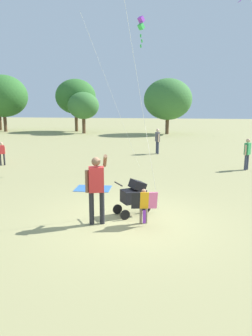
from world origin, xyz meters
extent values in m
plane|color=#938E5B|center=(0.00, 0.00, 0.00)|extent=(120.00, 120.00, 0.00)
cylinder|color=brown|center=(-19.32, 27.00, 0.96)|extent=(0.36, 0.36, 1.91)
cylinder|color=brown|center=(-17.67, 25.21, 0.88)|extent=(0.36, 0.36, 1.76)
ellipsoid|color=#2D6628|center=(-17.67, 25.21, 3.92)|extent=(5.41, 4.87, 4.60)
cylinder|color=brown|center=(-9.83, 26.76, 1.04)|extent=(0.36, 0.36, 2.07)
ellipsoid|color=#2D6628|center=(-9.83, 26.76, 3.88)|extent=(4.52, 4.07, 3.84)
cylinder|color=brown|center=(-8.30, 24.48, 0.79)|extent=(0.36, 0.36, 1.59)
ellipsoid|color=#387033|center=(-8.30, 24.48, 2.90)|extent=(3.29, 2.96, 2.80)
cylinder|color=brown|center=(0.46, 25.08, 0.79)|extent=(0.36, 0.36, 1.57)
ellipsoid|color=#387033|center=(0.46, 25.08, 3.54)|extent=(4.91, 4.42, 4.17)
cylinder|color=#7F705B|center=(0.51, -0.10, 0.23)|extent=(0.07, 0.07, 0.46)
cylinder|color=#7F705B|center=(0.37, -0.13, 0.23)|extent=(0.07, 0.07, 0.46)
cube|color=black|center=(0.44, -0.11, 0.64)|extent=(0.22, 0.16, 0.35)
cylinder|color=#A37556|center=(0.56, -0.09, 0.61)|extent=(0.05, 0.05, 0.31)
cylinder|color=#A37556|center=(0.32, -0.14, 0.61)|extent=(0.05, 0.05, 0.31)
sphere|color=#A37556|center=(0.44, -0.11, 0.88)|extent=(0.12, 0.12, 0.12)
cube|color=pink|center=(0.69, -0.25, 0.68)|extent=(0.25, 0.21, 0.48)
cube|color=#F4A319|center=(0.47, -0.29, 0.68)|extent=(0.25, 0.21, 0.48)
cube|color=black|center=(0.26, -0.33, 0.68)|extent=(0.25, 0.21, 0.48)
cube|color=purple|center=(0.48, -0.31, 0.25)|extent=(0.08, 0.03, 0.36)
cylinder|color=#232328|center=(-0.90, -0.38, 0.44)|extent=(0.13, 0.13, 0.88)
cylinder|color=#232328|center=(-0.64, -0.30, 0.44)|extent=(0.13, 0.13, 0.88)
cube|color=red|center=(-0.77, -0.34, 1.21)|extent=(0.43, 0.33, 0.66)
cylinder|color=brown|center=(-1.00, -0.40, 1.16)|extent=(0.10, 0.10, 0.59)
cylinder|color=brown|center=(-0.58, -0.13, 1.66)|extent=(0.24, 0.54, 0.41)
sphere|color=brown|center=(-0.77, -0.34, 1.67)|extent=(0.23, 0.23, 0.23)
cylinder|color=black|center=(0.44, 0.72, 0.14)|extent=(0.25, 0.19, 0.28)
cylinder|color=black|center=(-0.37, 0.49, 0.14)|extent=(0.25, 0.19, 0.28)
cylinder|color=black|center=(-0.08, 0.06, 0.14)|extent=(0.25, 0.19, 0.28)
cube|color=black|center=(0.09, 0.49, 0.56)|extent=(0.78, 0.72, 0.36)
cube|color=black|center=(0.19, 0.56, 0.86)|extent=(0.58, 0.58, 0.35)
cylinder|color=black|center=(-0.29, 0.23, 0.96)|extent=(0.30, 0.42, 0.04)
cylinder|color=silver|center=(0.13, 0.45, 4.03)|extent=(1.32, 1.30, 8.05)
cube|color=purple|center=(-0.45, 7.17, 6.84)|extent=(0.36, 0.37, 0.29)
cube|color=green|center=(-0.45, 7.17, 6.54)|extent=(0.36, 0.37, 0.29)
cube|color=green|center=(-0.46, 7.18, 6.15)|extent=(0.07, 0.06, 0.14)
cube|color=green|center=(-0.41, 7.19, 5.93)|extent=(0.09, 0.08, 0.14)
cube|color=green|center=(-0.45, 7.20, 5.71)|extent=(0.08, 0.07, 0.14)
cylinder|color=silver|center=(-1.45, 5.75, 3.26)|extent=(2.02, 2.85, 6.53)
cube|color=purple|center=(6.03, 20.05, 11.07)|extent=(0.30, 0.29, 0.21)
cylinder|color=#232328|center=(-7.57, 6.69, 0.30)|extent=(0.09, 0.09, 0.59)
cylinder|color=#232328|center=(-7.42, 6.80, 0.30)|extent=(0.09, 0.09, 0.59)
cube|color=red|center=(-7.50, 6.74, 0.81)|extent=(0.30, 0.28, 0.44)
cylinder|color=tan|center=(-7.37, 6.84, 0.78)|extent=(0.06, 0.06, 0.39)
sphere|color=tan|center=(-7.50, 6.74, 1.13)|extent=(0.15, 0.15, 0.15)
cylinder|color=#33384C|center=(0.12, 11.83, 0.39)|extent=(0.11, 0.11, 0.78)
cylinder|color=#33384C|center=(0.21, 11.61, 0.39)|extent=(0.11, 0.11, 0.78)
cube|color=#4C4C56|center=(0.17, 11.72, 1.07)|extent=(0.32, 0.39, 0.58)
cylinder|color=beige|center=(0.09, 11.92, 1.03)|extent=(0.08, 0.08, 0.52)
cylinder|color=beige|center=(0.25, 11.52, 1.03)|extent=(0.08, 0.08, 0.52)
sphere|color=beige|center=(0.17, 11.72, 1.48)|extent=(0.20, 0.20, 0.20)
cylinder|color=#33384C|center=(4.71, 7.54, 0.37)|extent=(0.11, 0.11, 0.74)
cylinder|color=#33384C|center=(4.58, 7.35, 0.37)|extent=(0.11, 0.11, 0.74)
cube|color=#2D8C4C|center=(4.64, 7.45, 1.02)|extent=(0.35, 0.38, 0.55)
cylinder|color=tan|center=(4.76, 7.61, 0.98)|extent=(0.08, 0.08, 0.49)
cylinder|color=tan|center=(4.53, 7.28, 0.98)|extent=(0.08, 0.08, 0.49)
sphere|color=tan|center=(4.64, 7.45, 1.41)|extent=(0.19, 0.19, 0.19)
cube|color=#3366B2|center=(-1.76, 3.04, 0.01)|extent=(1.34, 0.99, 0.02)
camera|label=1|loc=(1.17, -7.97, 3.12)|focal=33.57mm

